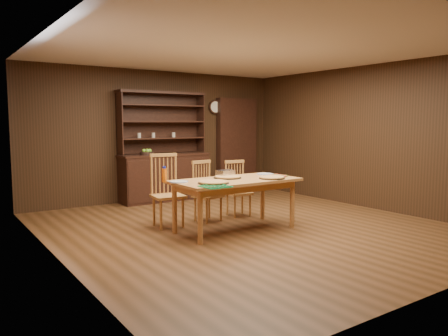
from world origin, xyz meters
TOP-DOWN VIEW (x-y plane):
  - floor at (0.00, 0.00)m, footprint 6.00×6.00m
  - room_shell at (0.00, 0.00)m, footprint 6.00×6.00m
  - china_hutch at (-0.00, 2.75)m, footprint 1.84×0.52m
  - doorway at (1.90, 2.90)m, footprint 1.00×0.18m
  - wall_clock at (1.35, 2.96)m, footprint 0.30×0.05m
  - dining_table at (-0.28, -0.04)m, footprint 1.83×0.91m
  - chair_left at (-0.97, 0.79)m, footprint 0.50×0.48m
  - chair_center at (-0.29, 0.76)m, footprint 0.44×0.43m
  - chair_right at (0.36, 0.78)m, footprint 0.43×0.41m
  - pizza_left at (-0.78, -0.23)m, footprint 0.42×0.42m
  - pizza_right at (0.20, -0.29)m, footprint 0.38×0.38m
  - pizza_center at (-0.30, 0.12)m, footprint 0.41×0.41m
  - cooling_rack at (-0.92, -0.51)m, footprint 0.42×0.42m
  - plate_left at (-1.10, 0.14)m, footprint 0.26×0.26m
  - plate_right at (0.44, 0.15)m, footprint 0.26×0.26m
  - foil_dish at (-0.22, 0.29)m, footprint 0.27×0.21m
  - juice_bottle at (-1.26, 0.26)m, footprint 0.07×0.07m
  - pot_holder_a at (0.45, -0.17)m, footprint 0.30×0.30m
  - pot_holder_b at (0.49, -0.04)m, footprint 0.18×0.18m
  - fruit_bowl at (-0.41, 2.69)m, footprint 0.26×0.26m

SIDE VIEW (x-z plane):
  - floor at x=0.00m, z-range 0.00..0.00m
  - chair_right at x=0.36m, z-range 0.02..0.95m
  - chair_center at x=-0.29m, z-range 0.03..0.99m
  - chair_left at x=-0.97m, z-range 0.03..1.13m
  - china_hutch at x=0.00m, z-range -0.49..1.68m
  - dining_table at x=-0.28m, z-range 0.29..1.04m
  - pot_holder_b at x=0.49m, z-range 0.75..0.76m
  - cooling_rack at x=-0.92m, z-range 0.75..0.76m
  - pot_holder_a at x=0.45m, z-range 0.75..0.77m
  - plate_right at x=0.44m, z-range 0.75..0.77m
  - plate_left at x=-1.10m, z-range 0.75..0.77m
  - pizza_center at x=-0.30m, z-range 0.75..0.79m
  - pizza_left at x=-0.78m, z-range 0.75..0.79m
  - pizza_right at x=0.20m, z-range 0.75..0.79m
  - foil_dish at x=-0.22m, z-range 0.75..0.85m
  - juice_bottle at x=-1.26m, z-range 0.74..0.96m
  - fruit_bowl at x=-0.41m, z-range 0.93..1.04m
  - doorway at x=1.90m, z-range 0.00..2.10m
  - room_shell at x=0.00m, z-range -1.42..4.58m
  - wall_clock at x=1.35m, z-range 1.75..2.05m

